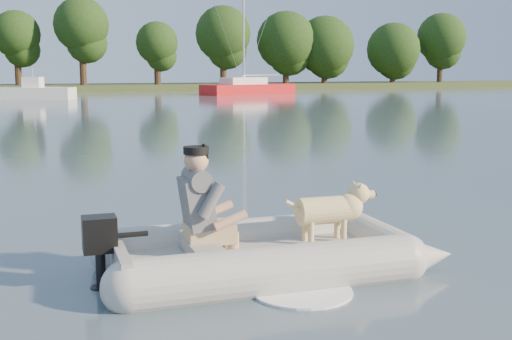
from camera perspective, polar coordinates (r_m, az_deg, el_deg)
name	(u,v)px	position (r m, az deg, el deg)	size (l,w,h in m)	color
water	(257,254)	(7.65, 0.05, -7.48)	(160.00, 160.00, 0.00)	slate
shore_bank	(45,88)	(68.96, -18.28, 6.90)	(160.00, 12.00, 0.70)	#47512D
treeline	(136,38)	(69.04, -10.59, 11.44)	(91.41, 7.35, 9.27)	#332316
dinghy	(268,213)	(6.90, 1.08, -3.87)	(4.70, 2.91, 1.47)	#A2A39D
man	(199,199)	(6.71, -5.10, -2.59)	(0.77, 0.66, 1.15)	#5D5E61
dog	(324,215)	(7.22, 6.11, -4.01)	(0.99, 0.35, 0.66)	#D5B97B
outboard_motor	(100,256)	(6.62, -13.68, -7.40)	(0.44, 0.31, 0.84)	black
motorboat	(36,84)	(50.16, -18.98, 7.21)	(5.59, 2.15, 2.36)	white
sailboat	(248,88)	(56.64, -0.74, 7.28)	(9.14, 5.36, 12.05)	red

